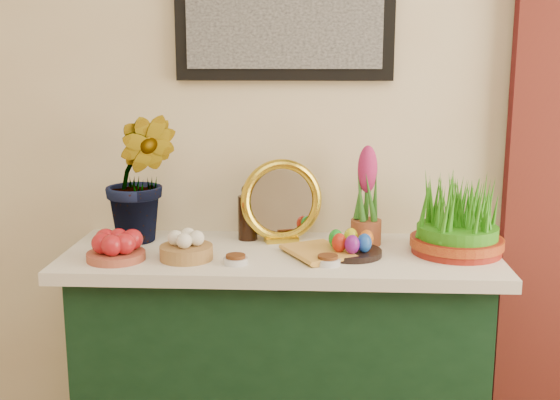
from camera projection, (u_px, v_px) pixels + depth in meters
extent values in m
cube|color=#F8E8BB|center=(273.00, 104.00, 2.44)|extent=(4.00, 0.04, 2.70)
cube|color=#12331C|center=(281.00, 382.00, 2.38)|extent=(1.30, 0.45, 0.85)
cube|color=white|center=(281.00, 257.00, 2.29)|extent=(1.40, 0.55, 0.04)
imported|color=#307423|center=(140.00, 157.00, 2.34)|extent=(0.30, 0.26, 0.58)
cylinder|color=#A24A35|center=(116.00, 256.00, 2.19)|extent=(0.24, 0.24, 0.03)
cylinder|color=#AD8345|center=(186.00, 252.00, 2.19)|extent=(0.19, 0.19, 0.04)
cylinder|color=black|center=(248.00, 218.00, 2.41)|extent=(0.07, 0.07, 0.15)
sphere|color=black|center=(247.00, 190.00, 2.39)|extent=(0.04, 0.04, 0.04)
cube|color=gold|center=(281.00, 239.00, 2.40)|extent=(0.12, 0.09, 0.02)
torus|color=gold|center=(282.00, 200.00, 2.39)|extent=(0.29, 0.14, 0.28)
cylinder|color=silver|center=(282.00, 201.00, 2.38)|extent=(0.21, 0.09, 0.21)
imported|color=gold|center=(294.00, 255.00, 2.19)|extent=(0.24, 0.27, 0.03)
cylinder|color=silver|center=(236.00, 261.00, 2.14)|extent=(0.08, 0.08, 0.02)
cylinder|color=#592D14|center=(236.00, 256.00, 2.14)|extent=(0.06, 0.06, 0.01)
cylinder|color=silver|center=(328.00, 261.00, 2.14)|extent=(0.08, 0.08, 0.02)
cylinder|color=#592D14|center=(328.00, 257.00, 2.13)|extent=(0.06, 0.06, 0.01)
cylinder|color=black|center=(351.00, 253.00, 2.23)|extent=(0.20, 0.20, 0.02)
ellipsoid|color=red|center=(339.00, 243.00, 2.20)|extent=(0.05, 0.05, 0.06)
ellipsoid|color=#1A4EB6|center=(364.00, 243.00, 2.19)|extent=(0.05, 0.05, 0.06)
ellipsoid|color=yellow|center=(351.00, 237.00, 2.26)|extent=(0.05, 0.05, 0.06)
ellipsoid|color=#1B9623|center=(336.00, 239.00, 2.25)|extent=(0.05, 0.05, 0.06)
ellipsoid|color=orange|center=(366.00, 239.00, 2.24)|extent=(0.05, 0.05, 0.06)
ellipsoid|color=#751780|center=(352.00, 244.00, 2.18)|extent=(0.05, 0.05, 0.06)
cylinder|color=#984A2C|center=(366.00, 232.00, 2.36)|extent=(0.10, 0.10, 0.08)
ellipsoid|color=#B7246F|center=(368.00, 169.00, 2.32)|extent=(0.07, 0.07, 0.16)
cylinder|color=maroon|center=(456.00, 245.00, 2.26)|extent=(0.29, 0.29, 0.05)
cylinder|color=maroon|center=(457.00, 242.00, 2.26)|extent=(0.30, 0.30, 0.03)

